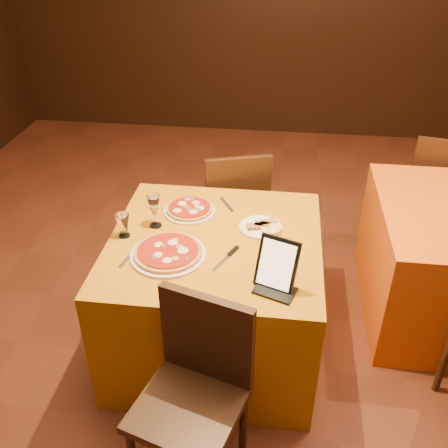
# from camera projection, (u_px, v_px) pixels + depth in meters

# --- Properties ---
(floor) EXTENTS (6.00, 7.00, 0.01)m
(floor) POSITION_uv_depth(u_px,v_px,m) (268.00, 367.00, 2.85)
(floor) COLOR #5E2D19
(floor) RESTS_ON ground
(wall_back) EXTENTS (6.00, 0.01, 2.80)m
(wall_back) POSITION_uv_depth(u_px,v_px,m) (293.00, 1.00, 5.00)
(wall_back) COLOR black
(wall_back) RESTS_ON floor
(main_table) EXTENTS (1.10, 1.10, 0.75)m
(main_table) POSITION_uv_depth(u_px,v_px,m) (216.00, 294.00, 2.80)
(main_table) COLOR #BC770C
(main_table) RESTS_ON floor
(chair_main_near) EXTENTS (0.54, 0.54, 0.91)m
(chair_main_near) POSITION_uv_depth(u_px,v_px,m) (188.00, 407.00, 2.08)
(chair_main_near) COLOR black
(chair_main_near) RESTS_ON floor
(chair_main_far) EXTENTS (0.60, 0.60, 0.91)m
(chair_main_far) POSITION_uv_depth(u_px,v_px,m) (232.00, 206.00, 3.46)
(chair_main_far) COLOR black
(chair_main_far) RESTS_ON floor
(chair_side_far) EXTENTS (0.50, 0.50, 0.91)m
(chair_side_far) POSITION_uv_depth(u_px,v_px,m) (436.00, 188.00, 3.67)
(chair_side_far) COLOR black
(chair_side_far) RESTS_ON floor
(pizza_near) EXTENTS (0.38, 0.38, 0.03)m
(pizza_near) POSITION_uv_depth(u_px,v_px,m) (168.00, 253.00, 2.47)
(pizza_near) COLOR white
(pizza_near) RESTS_ON main_table
(pizza_far) EXTENTS (0.29, 0.29, 0.03)m
(pizza_far) POSITION_uv_depth(u_px,v_px,m) (189.00, 210.00, 2.82)
(pizza_far) COLOR white
(pizza_far) RESTS_ON main_table
(cutlet_dish) EXTENTS (0.23, 0.23, 0.03)m
(cutlet_dish) POSITION_uv_depth(u_px,v_px,m) (260.00, 226.00, 2.68)
(cutlet_dish) COLOR white
(cutlet_dish) RESTS_ON main_table
(wine_glass) EXTENTS (0.09, 0.09, 0.19)m
(wine_glass) POSITION_uv_depth(u_px,v_px,m) (155.00, 211.00, 2.65)
(wine_glass) COLOR #EDD287
(wine_glass) RESTS_ON main_table
(water_glass) EXTENTS (0.10, 0.10, 0.13)m
(water_glass) POSITION_uv_depth(u_px,v_px,m) (123.00, 226.00, 2.59)
(water_glass) COLOR white
(water_glass) RESTS_ON main_table
(tablet) EXTENTS (0.21, 0.16, 0.23)m
(tablet) POSITION_uv_depth(u_px,v_px,m) (277.00, 264.00, 2.22)
(tablet) COLOR black
(tablet) RESTS_ON main_table
(knife) EXTENTS (0.10, 0.18, 0.01)m
(knife) POSITION_uv_depth(u_px,v_px,m) (224.00, 260.00, 2.44)
(knife) COLOR silver
(knife) RESTS_ON main_table
(fork_near) EXTENTS (0.05, 0.18, 0.01)m
(fork_near) POSITION_uv_depth(u_px,v_px,m) (129.00, 257.00, 2.46)
(fork_near) COLOR #B7B6BE
(fork_near) RESTS_ON main_table
(fork_far) EXTENTS (0.10, 0.16, 0.01)m
(fork_far) POSITION_uv_depth(u_px,v_px,m) (227.00, 205.00, 2.89)
(fork_far) COLOR silver
(fork_far) RESTS_ON main_table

